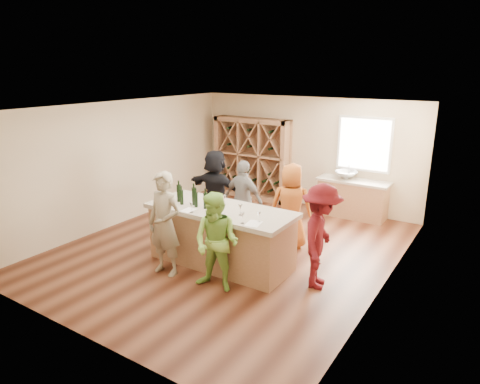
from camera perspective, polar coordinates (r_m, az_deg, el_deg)
The scene contains 36 objects.
floor at distance 8.70m, azimuth -1.28°, elevation -7.82°, with size 6.00×7.00×0.10m, color #582E1C.
ceiling at distance 7.97m, azimuth -1.41°, elevation 11.58°, with size 6.00×7.00×0.10m, color white.
wall_back at distance 11.26m, azimuth 8.91°, elevation 5.34°, with size 6.00×0.10×2.80m, color beige.
wall_front at distance 5.79m, azimuth -21.62°, elevation -6.27°, with size 6.00×0.10×2.80m, color beige.
wall_left at distance 10.20m, azimuth -15.69°, elevation 3.79°, with size 0.10×7.00×2.80m, color beige.
wall_right at distance 7.04m, azimuth 19.68°, elevation -2.11°, with size 0.10×7.00×2.80m, color beige.
window_frame at distance 10.61m, azimuth 16.25°, elevation 6.14°, with size 1.30×0.06×1.30m, color white.
window_pane at distance 10.58m, azimuth 16.19°, elevation 6.12°, with size 1.18×0.01×1.18m, color white.
wine_rack at distance 11.75m, azimuth 1.58°, elevation 4.51°, with size 2.20×0.45×2.20m, color #986A48.
back_counter_base at distance 10.69m, azimuth 14.75°, elevation -0.96°, with size 1.60×0.58×0.86m, color #986A48.
back_counter_top at distance 10.56m, azimuth 14.93°, elevation 1.42°, with size 1.70×0.62×0.06m, color #B6AA96.
sink at distance 10.59m, azimuth 13.95°, elevation 2.22°, with size 0.54×0.54×0.19m, color silver.
faucet at distance 10.75m, azimuth 14.30°, elevation 2.71°, with size 0.02×0.02×0.30m, color silver.
tasting_counter_base at distance 7.87m, azimuth -2.56°, elevation -6.16°, with size 2.60×1.00×1.00m, color #986A48.
tasting_counter_top at distance 7.68m, azimuth -2.62°, elevation -2.44°, with size 2.72×1.12×0.08m, color #B6AA96.
wine_bottle_a at distance 8.06m, azimuth -8.14°, elevation -0.15°, with size 0.08×0.08×0.33m, color black.
wine_bottle_b at distance 7.90m, azimuth -7.79°, elevation -0.70°, with size 0.07×0.07×0.27m, color black.
wine_bottle_c at distance 7.84m, azimuth -6.15°, elevation -0.57°, with size 0.08×0.08×0.33m, color black.
wine_bottle_d at distance 7.72m, azimuth -5.87°, elevation -1.03°, with size 0.07×0.07×0.27m, color black.
wine_bottle_e at distance 7.62m, azimuth -4.63°, elevation -1.17°, with size 0.07×0.07×0.29m, color black.
wine_glass_a at distance 7.46m, azimuth -6.49°, elevation -2.09°, with size 0.07×0.07×0.17m, color white.
wine_glass_b at distance 7.17m, azimuth -3.25°, elevation -2.77°, with size 0.07×0.07×0.17m, color white.
wine_glass_c at distance 6.90m, azimuth 0.33°, elevation -3.50°, with size 0.07×0.07×0.18m, color white.
wine_glass_d at distance 7.27m, azimuth 0.04°, elevation -2.39°, with size 0.07×0.07×0.19m, color white.
wine_glass_e at distance 6.97m, azimuth 2.56°, elevation -3.39°, with size 0.06×0.06×0.16m, color white.
tasting_menu_a at distance 7.61m, azimuth -6.90°, elevation -2.41°, with size 0.19×0.27×0.00m, color white.
tasting_menu_b at distance 7.23m, azimuth -3.38°, elevation -3.33°, with size 0.24×0.33×0.00m, color white.
tasting_menu_c at distance 6.92m, azimuth 1.82°, elevation -4.23°, with size 0.23×0.31×0.00m, color white.
person_near_left at distance 7.48m, azimuth -10.02°, elevation -4.22°, with size 0.67×0.49×1.83m, color gray.
person_near_right at distance 6.88m, azimuth -3.15°, elevation -6.74°, with size 0.79×0.44×1.63m, color #8CC64C.
person_server at distance 7.06m, azimuth 10.70°, elevation -5.87°, with size 1.13×0.53×1.76m, color #590F14.
person_far_mid at distance 9.00m, azimuth 0.47°, elevation -0.98°, with size 0.97×0.50×1.66m, color slate.
person_far_right at distance 8.53m, azimuth 6.83°, elevation -1.88°, with size 0.84×0.55×1.72m, color #994C19.
person_far_left at distance 9.60m, azimuth -3.26°, elevation 0.45°, with size 1.64×0.59×1.77m, color black.
wine_bottle_f at distance 7.37m, azimuth -3.67°, elevation -1.73°, with size 0.07×0.07×0.30m, color black.
wine_glass_f at distance 7.83m, azimuth -2.08°, elevation -1.07°, with size 0.07×0.07×0.18m, color white.
Camera 1 is at (4.47, -6.56, 3.52)m, focal length 32.00 mm.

